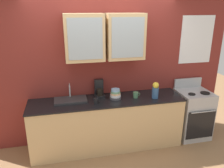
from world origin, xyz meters
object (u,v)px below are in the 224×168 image
object	(u,v)px
stove_range	(192,114)
cup_near_sink	(96,101)
sink_faucet	(71,100)
coffee_maker	(99,90)
cup_near_bowls	(136,95)
vase	(155,90)
bowl_stack	(115,94)

from	to	relation	value
stove_range	cup_near_sink	bearing A→B (deg)	-176.27
sink_faucet	coffee_maker	world-z (taller)	coffee_maker
stove_range	cup_near_sink	xyz separation A→B (m)	(-1.86, -0.12, 0.49)
cup_near_bowls	cup_near_sink	bearing A→B (deg)	-171.33
stove_range	vase	distance (m)	1.02
bowl_stack	coffee_maker	xyz separation A→B (m)	(-0.24, 0.19, 0.03)
sink_faucet	coffee_maker	size ratio (longest dim) A/B	1.84
vase	cup_near_bowls	bearing A→B (deg)	164.30
vase	cup_near_bowls	distance (m)	0.34
coffee_maker	vase	bearing A→B (deg)	-18.35
stove_range	coffee_maker	size ratio (longest dim) A/B	3.71
sink_faucet	cup_near_bowls	world-z (taller)	sink_faucet
bowl_stack	sink_faucet	bearing A→B (deg)	174.10
vase	cup_near_sink	size ratio (longest dim) A/B	2.76
stove_range	sink_faucet	size ratio (longest dim) A/B	2.01
sink_faucet	cup_near_sink	world-z (taller)	sink_faucet
coffee_maker	bowl_stack	bearing A→B (deg)	-37.50
stove_range	cup_near_bowls	world-z (taller)	stove_range
sink_faucet	cup_near_sink	bearing A→B (deg)	-28.32
bowl_stack	cup_near_bowls	size ratio (longest dim) A/B	1.54
stove_range	cup_near_sink	distance (m)	1.92
sink_faucet	stove_range	bearing A→B (deg)	-2.32
sink_faucet	vase	distance (m)	1.44
bowl_stack	coffee_maker	world-z (taller)	coffee_maker
stove_range	sink_faucet	bearing A→B (deg)	177.68
bowl_stack	cup_near_bowls	xyz separation A→B (m)	(0.35, -0.03, -0.03)
stove_range	cup_near_bowls	distance (m)	1.25
stove_range	cup_near_sink	world-z (taller)	stove_range
cup_near_bowls	vase	bearing A→B (deg)	-15.70
bowl_stack	cup_near_sink	xyz separation A→B (m)	(-0.36, -0.13, -0.03)
cup_near_sink	cup_near_bowls	distance (m)	0.72
bowl_stack	cup_near_bowls	distance (m)	0.35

